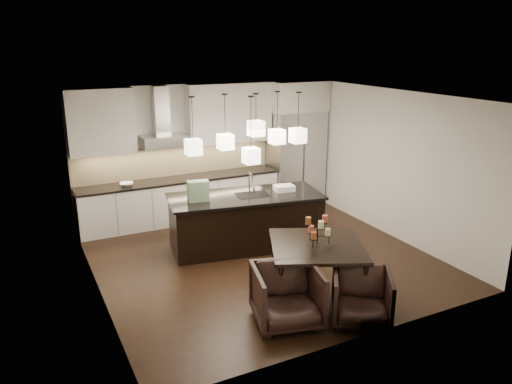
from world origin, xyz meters
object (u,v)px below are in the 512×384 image
refrigerator (296,158)px  armchair_right (362,297)px  dining_table (316,269)px  armchair_left (287,296)px  island_body (246,222)px

refrigerator → armchair_right: size_ratio=2.72×
refrigerator → dining_table: bearing=-116.7°
armchair_right → armchair_left: bearing=-170.8°
dining_table → island_body: bearing=118.7°
armchair_left → island_body: bearing=90.6°
refrigerator → island_body: size_ratio=0.81×
armchair_right → dining_table: bearing=130.8°
refrigerator → dining_table: refrigerator is taller
island_body → armchair_right: (0.28, -3.04, -0.11)m
refrigerator → armchair_right: (-1.84, -4.82, -0.72)m
island_body → armchair_left: bearing=-94.0°
refrigerator → armchair_left: refrigerator is taller
armchair_left → armchair_right: 1.00m
island_body → armchair_right: bearing=-75.2°
armchair_left → armchair_right: size_ratio=1.12×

